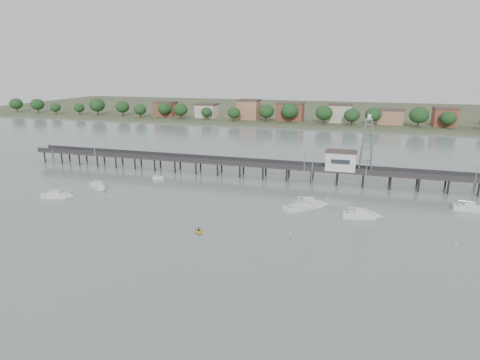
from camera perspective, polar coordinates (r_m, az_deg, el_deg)
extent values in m
plane|color=slate|center=(66.55, -11.82, -12.75)|extent=(500.00, 500.00, 0.00)
cube|color=#2D2823|center=(118.01, 1.85, 2.21)|extent=(150.00, 5.00, 0.50)
cube|color=#333335|center=(115.56, 1.55, 2.33)|extent=(150.00, 0.12, 1.10)
cube|color=#333335|center=(120.09, 2.15, 2.84)|extent=(150.00, 0.12, 1.10)
cylinder|color=black|center=(152.28, -26.01, 2.95)|extent=(0.50, 0.50, 4.40)
cylinder|color=black|center=(155.02, -25.08, 3.27)|extent=(0.50, 0.50, 4.40)
cylinder|color=black|center=(116.70, 1.61, 1.07)|extent=(0.50, 0.50, 4.40)
cylinder|color=black|center=(120.26, 2.08, 1.51)|extent=(0.50, 0.50, 4.40)
cube|color=silver|center=(113.82, 14.14, 2.65)|extent=(8.00, 5.00, 5.00)
cube|color=#4C3833|center=(113.27, 14.23, 3.96)|extent=(8.40, 5.40, 0.30)
cube|color=slate|center=(111.80, 17.90, 8.21)|extent=(1.80, 1.80, 0.30)
cube|color=silver|center=(111.71, 17.93, 8.59)|extent=(0.90, 0.90, 1.20)
cube|color=silver|center=(113.94, -19.59, -0.92)|extent=(5.59, 4.44, 1.65)
cone|color=silver|center=(111.02, -18.89, -1.28)|extent=(2.93, 2.88, 2.05)
cube|color=silver|center=(113.62, -19.64, -0.35)|extent=(2.85, 2.60, 0.75)
cylinder|color=#A5A8AA|center=(112.18, -19.78, 1.87)|extent=(0.18, 0.18, 9.89)
cylinder|color=#A5A8AA|center=(114.27, -19.85, 0.01)|extent=(2.72, 1.66, 0.12)
cube|color=silver|center=(109.87, -24.64, -2.06)|extent=(6.05, 3.61, 1.65)
cone|color=silver|center=(108.37, -22.95, -2.10)|extent=(2.86, 2.75, 2.21)
cube|color=silver|center=(109.55, -24.71, -1.47)|extent=(2.89, 2.36, 0.75)
cylinder|color=#A5A8AA|center=(108.13, -24.82, 1.04)|extent=(0.18, 0.18, 10.63)
cylinder|color=#A5A8AA|center=(109.82, -25.18, -1.19)|extent=(3.22, 0.98, 0.12)
cube|color=silver|center=(92.73, 8.64, -3.90)|extent=(6.65, 6.52, 1.65)
cone|color=silver|center=(95.14, 10.70, -3.48)|extent=(3.82, 3.82, 2.61)
cube|color=silver|center=(92.35, 8.67, -3.21)|extent=(3.60, 3.57, 0.75)
cylinder|color=#A5A8AA|center=(90.88, 9.06, 0.38)|extent=(0.18, 0.18, 12.57)
cylinder|color=#A5A8AA|center=(91.55, 8.11, -2.99)|extent=(2.91, 2.79, 0.12)
cube|color=silver|center=(104.66, 29.79, -3.58)|extent=(5.23, 2.21, 1.65)
cube|color=silver|center=(104.32, 29.87, -2.97)|extent=(2.35, 1.69, 0.75)
cylinder|color=#A5A8AA|center=(103.20, 30.40, -0.62)|extent=(0.18, 0.18, 9.66)
cylinder|color=#A5A8AA|center=(103.99, 29.45, -2.64)|extent=(3.01, 0.24, 0.12)
cube|color=silver|center=(90.59, 16.75, -4.89)|extent=(6.36, 3.49, 1.65)
cone|color=silver|center=(91.44, 19.06, -4.90)|extent=(2.92, 2.79, 2.34)
cube|color=silver|center=(90.19, 16.81, -4.19)|extent=(2.99, 2.36, 0.75)
cylinder|color=#A5A8AA|center=(88.68, 17.34, -0.98)|extent=(0.18, 0.18, 11.27)
cylinder|color=#A5A8AA|center=(89.81, 16.21, -3.86)|extent=(3.46, 0.82, 0.12)
cube|color=silver|center=(95.18, 9.75, -3.43)|extent=(6.15, 3.54, 1.65)
cone|color=silver|center=(95.67, 11.90, -3.44)|extent=(2.87, 2.75, 2.25)
cube|color=silver|center=(94.80, 9.78, -2.76)|extent=(2.92, 2.35, 0.75)
cylinder|color=#A5A8AA|center=(93.38, 10.17, 0.19)|extent=(0.18, 0.18, 10.85)
cylinder|color=#A5A8AA|center=(94.52, 9.21, -2.44)|extent=(3.31, 0.91, 0.12)
cube|color=silver|center=(118.85, -11.52, 0.28)|extent=(3.46, 2.29, 0.89)
cube|color=silver|center=(118.83, -11.87, 0.53)|extent=(1.35, 1.35, 0.53)
imported|color=yellow|center=(79.83, -5.90, -7.48)|extent=(1.93, 1.55, 2.73)
imported|color=black|center=(79.83, -5.90, -7.48)|extent=(0.62, 1.11, 0.25)
ellipsoid|color=beige|center=(79.75, 7.20, -7.49)|extent=(0.56, 0.56, 0.39)
ellipsoid|color=beige|center=(84.35, 28.34, -8.03)|extent=(0.56, 0.56, 0.39)
ellipsoid|color=beige|center=(102.71, 12.40, -2.36)|extent=(0.56, 0.56, 0.39)
ellipsoid|color=beige|center=(96.58, -16.82, -3.86)|extent=(0.56, 0.56, 0.39)
ellipsoid|color=beige|center=(98.06, -3.54, -2.89)|extent=(0.56, 0.56, 0.39)
ellipsoid|color=beige|center=(106.68, -18.05, -2.10)|extent=(0.56, 0.56, 0.39)
cube|color=#475133|center=(299.01, 11.06, 9.56)|extent=(500.00, 170.00, 1.40)
cube|color=brown|center=(263.78, -10.51, 9.92)|extent=(13.00, 10.50, 9.00)
cube|color=brown|center=(252.38, -4.74, 9.88)|extent=(13.00, 10.50, 9.00)
cube|color=brown|center=(243.95, 1.27, 9.72)|extent=(13.00, 10.50, 9.00)
cube|color=brown|center=(238.61, 7.15, 9.47)|extent=(13.00, 10.50, 9.00)
cube|color=brown|center=(235.65, 13.96, 9.06)|extent=(13.00, 10.50, 9.00)
cube|color=brown|center=(235.93, 20.58, 8.53)|extent=(13.00, 10.50, 9.00)
cube|color=brown|center=(239.28, 27.08, 7.90)|extent=(13.00, 10.50, 9.00)
ellipsoid|color=#173919|center=(268.58, -17.48, 9.63)|extent=(8.00, 8.00, 6.80)
ellipsoid|color=#173919|center=(225.31, 9.17, 9.10)|extent=(8.00, 8.00, 6.80)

